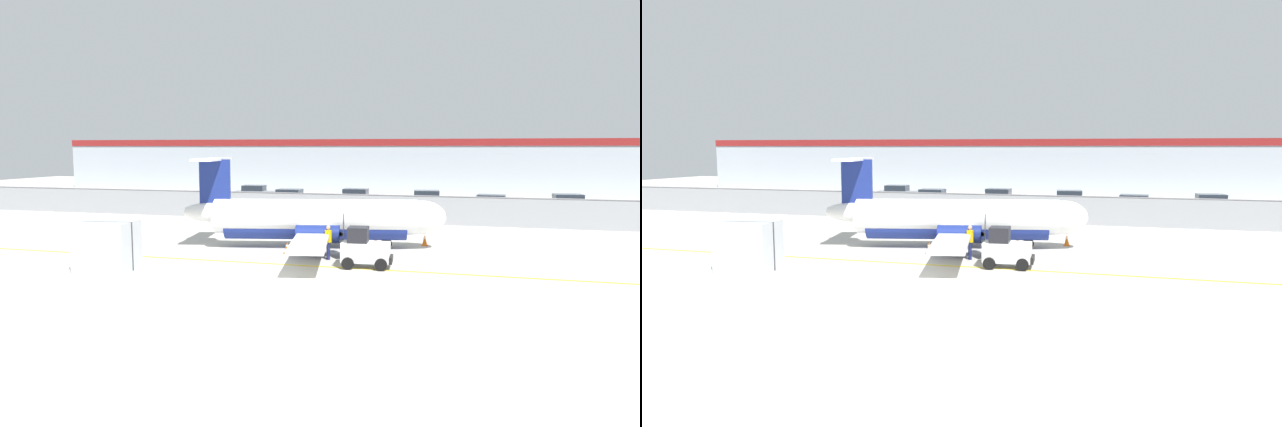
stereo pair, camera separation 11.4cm
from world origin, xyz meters
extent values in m
plane|color=#BCB7AD|center=(0.00, 0.00, 0.00)|extent=(140.00, 140.00, 0.00)
cube|color=yellow|center=(0.00, 2.00, 0.00)|extent=(84.00, 0.20, 0.01)
cube|color=gray|center=(0.00, 18.00, 1.00)|extent=(98.00, 0.04, 2.00)
cylinder|color=slate|center=(0.00, 18.00, 2.05)|extent=(98.00, 0.10, 0.10)
cube|color=#38383A|center=(0.00, 29.50, 0.06)|extent=(98.00, 17.00, 0.12)
cube|color=#A8B2BC|center=(0.00, 48.00, 3.25)|extent=(91.00, 8.00, 6.50)
cube|color=maroon|center=(0.00, 44.00, 6.10)|extent=(91.00, 0.20, 0.80)
cylinder|color=white|center=(-0.45, 6.67, 1.75)|extent=(11.18, 4.10, 1.90)
ellipsoid|color=white|center=(5.23, 7.85, 1.75)|extent=(2.86, 2.28, 1.80)
ellipsoid|color=white|center=(-6.12, 5.49, 1.95)|extent=(3.26, 1.66, 1.05)
cylinder|color=navy|center=(-0.45, 6.67, 1.23)|extent=(9.99, 3.46, 1.48)
cube|color=white|center=(-0.35, 6.69, 1.18)|extent=(4.82, 15.99, 0.18)
cylinder|color=navy|center=(-0.68, 9.27, 1.18)|extent=(2.34, 1.33, 0.90)
cone|color=black|center=(0.44, 9.51, 1.18)|extent=(0.53, 0.52, 0.44)
cylinder|color=#262626|center=(0.59, 9.54, 1.18)|extent=(0.47, 2.06, 2.10)
cylinder|color=navy|center=(0.37, 4.18, 1.18)|extent=(2.34, 1.33, 0.90)
cone|color=black|center=(1.50, 4.42, 1.18)|extent=(0.53, 0.52, 0.44)
cylinder|color=#262626|center=(1.65, 4.45, 1.18)|extent=(0.47, 2.06, 2.10)
cube|color=navy|center=(-5.85, 5.55, 3.30)|extent=(1.70, 0.52, 3.10)
cube|color=white|center=(-5.98, 5.52, 4.85)|extent=(2.05, 4.92, 0.14)
cylinder|color=#59595B|center=(3.36, 7.46, 0.79)|extent=(0.17, 0.17, 0.97)
cylinder|color=black|center=(3.36, 7.46, 0.30)|extent=(0.63, 0.34, 0.60)
cylinder|color=#59595B|center=(-1.19, 8.77, 0.83)|extent=(0.17, 0.17, 0.90)
cylinder|color=black|center=(-1.19, 8.77, 0.38)|extent=(0.79, 0.37, 0.76)
cylinder|color=#59595B|center=(-0.29, 4.44, 0.83)|extent=(0.17, 0.17, 0.90)
cylinder|color=black|center=(-0.29, 4.44, 0.38)|extent=(0.79, 0.37, 0.76)
cube|color=silver|center=(3.17, 2.33, 0.73)|extent=(2.27, 1.25, 0.90)
cube|color=black|center=(2.82, 2.31, 1.53)|extent=(0.97, 1.06, 0.70)
cube|color=black|center=(4.32, 2.41, 0.43)|extent=(0.24, 1.11, 0.30)
cylinder|color=black|center=(3.88, 2.98, 0.28)|extent=(0.57, 0.22, 0.56)
cylinder|color=black|center=(3.96, 1.79, 0.28)|extent=(0.57, 0.22, 0.56)
cylinder|color=black|center=(2.38, 2.88, 0.28)|extent=(0.57, 0.22, 0.56)
cylinder|color=black|center=(2.47, 1.68, 0.28)|extent=(0.57, 0.22, 0.56)
cylinder|color=#191E4C|center=(1.07, 3.67, 0.42)|extent=(0.20, 0.20, 0.85)
cylinder|color=#191E4C|center=(1.00, 3.86, 0.42)|extent=(0.20, 0.20, 0.85)
cylinder|color=yellow|center=(1.03, 3.77, 1.15)|extent=(0.43, 0.43, 0.60)
cylinder|color=yellow|center=(1.10, 3.56, 1.18)|extent=(0.13, 0.13, 0.55)
cylinder|color=yellow|center=(0.96, 3.98, 1.18)|extent=(0.13, 0.13, 0.55)
sphere|color=tan|center=(1.03, 3.77, 1.59)|extent=(0.22, 0.22, 0.22)
cube|color=#B7BCC1|center=(-7.95, -1.22, 1.10)|extent=(2.62, 2.28, 2.20)
cube|color=#333338|center=(-7.95, -1.22, 1.10)|extent=(2.43, 0.37, 2.20)
cube|color=orange|center=(2.65, 8.09, 0.02)|extent=(0.36, 0.36, 0.04)
cone|color=orange|center=(2.65, 8.09, 0.34)|extent=(0.28, 0.28, 0.60)
cylinder|color=white|center=(2.65, 8.09, 0.42)|extent=(0.17, 0.17, 0.08)
cube|color=orange|center=(5.29, 9.06, 0.02)|extent=(0.36, 0.36, 0.04)
cone|color=orange|center=(5.29, 9.06, 0.34)|extent=(0.28, 0.28, 0.60)
cylinder|color=white|center=(5.29, 9.06, 0.42)|extent=(0.17, 0.17, 0.08)
cube|color=orange|center=(-1.41, 4.71, 0.02)|extent=(0.36, 0.36, 0.04)
cone|color=orange|center=(-1.41, 4.71, 0.34)|extent=(0.28, 0.28, 0.60)
cylinder|color=white|center=(-1.41, 4.71, 0.42)|extent=(0.17, 0.17, 0.08)
cube|color=gray|center=(-13.52, 30.86, 0.74)|extent=(4.31, 1.99, 0.80)
cube|color=#262D38|center=(-13.67, 30.85, 1.42)|extent=(2.30, 1.71, 0.56)
cylinder|color=black|center=(-12.18, 31.86, 0.42)|extent=(0.61, 0.24, 0.60)
cylinder|color=black|center=(-12.06, 30.06, 0.42)|extent=(0.61, 0.24, 0.60)
cylinder|color=black|center=(-14.98, 31.67, 0.42)|extent=(0.61, 0.24, 0.60)
cylinder|color=black|center=(-14.85, 29.87, 0.42)|extent=(0.61, 0.24, 0.60)
cube|color=silver|center=(-8.34, 26.65, 0.74)|extent=(4.22, 1.75, 0.80)
cube|color=#262D38|center=(-8.49, 26.65, 1.42)|extent=(2.22, 1.59, 0.56)
cylinder|color=black|center=(-6.93, 27.53, 0.42)|extent=(0.60, 0.21, 0.60)
cylinder|color=black|center=(-6.95, 25.74, 0.42)|extent=(0.60, 0.21, 0.60)
cylinder|color=black|center=(-9.73, 27.57, 0.42)|extent=(0.60, 0.21, 0.60)
cylinder|color=black|center=(-9.75, 25.77, 0.42)|extent=(0.60, 0.21, 0.60)
cube|color=red|center=(-2.58, 28.76, 0.74)|extent=(4.23, 1.77, 0.80)
cube|color=#262D38|center=(-2.73, 28.76, 1.42)|extent=(2.23, 1.60, 0.56)
cylinder|color=black|center=(-1.16, 29.63, 0.42)|extent=(0.60, 0.21, 0.60)
cylinder|color=black|center=(-1.19, 27.83, 0.42)|extent=(0.60, 0.21, 0.60)
cylinder|color=black|center=(-3.96, 29.68, 0.42)|extent=(0.60, 0.21, 0.60)
cylinder|color=black|center=(-3.99, 27.88, 0.42)|extent=(0.60, 0.21, 0.60)
cube|color=#19662D|center=(3.67, 28.26, 0.74)|extent=(4.34, 2.09, 0.80)
cube|color=#262D38|center=(3.82, 28.27, 1.42)|extent=(2.34, 1.76, 0.56)
cylinder|color=black|center=(2.36, 27.23, 0.42)|extent=(0.62, 0.26, 0.60)
cylinder|color=black|center=(2.19, 29.02, 0.42)|extent=(0.62, 0.26, 0.60)
cylinder|color=black|center=(5.15, 27.49, 0.42)|extent=(0.62, 0.26, 0.60)
cylinder|color=black|center=(4.98, 29.28, 0.42)|extent=(0.62, 0.26, 0.60)
cube|color=#B28C19|center=(9.42, 24.90, 0.74)|extent=(4.34, 2.09, 0.80)
cube|color=#262D38|center=(9.27, 24.92, 1.42)|extent=(2.34, 1.76, 0.56)
cylinder|color=black|center=(10.89, 25.67, 0.42)|extent=(0.62, 0.26, 0.60)
cylinder|color=black|center=(10.72, 23.88, 0.42)|extent=(0.62, 0.26, 0.60)
cylinder|color=black|center=(8.11, 25.93, 0.42)|extent=(0.62, 0.26, 0.60)
cylinder|color=black|center=(7.94, 24.14, 0.42)|extent=(0.62, 0.26, 0.60)
cube|color=#B28C19|center=(15.22, 27.26, 0.74)|extent=(4.34, 2.09, 0.80)
cube|color=#262D38|center=(15.37, 27.28, 1.42)|extent=(2.34, 1.76, 0.56)
cylinder|color=black|center=(13.92, 26.23, 0.42)|extent=(0.62, 0.26, 0.60)
cylinder|color=black|center=(13.75, 28.03, 0.42)|extent=(0.62, 0.26, 0.60)
cylinder|color=black|center=(16.70, 26.50, 0.42)|extent=(0.62, 0.26, 0.60)
cylinder|color=black|center=(16.53, 28.29, 0.42)|extent=(0.62, 0.26, 0.60)
camera|label=1|loc=(7.87, -23.06, 5.49)|focal=32.00mm
camera|label=2|loc=(7.98, -23.03, 5.49)|focal=32.00mm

